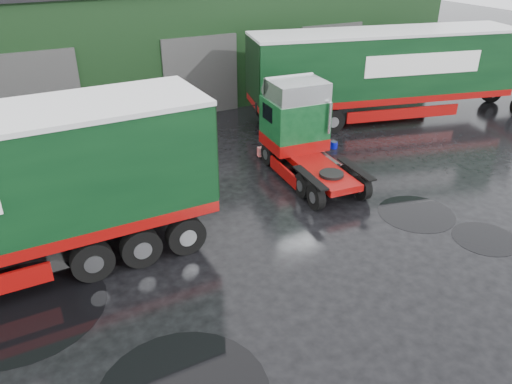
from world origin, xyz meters
TOP-DOWN VIEW (x-y plane):
  - ground at (0.00, 0.00)m, footprint 100.00×100.00m
  - warehouse at (2.00, 20.00)m, footprint 32.40×12.40m
  - hero_tractor at (2.85, 4.50)m, footprint 2.85×5.97m
  - lorry_right at (9.68, 9.00)m, footprint 17.34×6.71m
  - wash_bucket at (5.49, 6.81)m, footprint 0.39×0.39m
  - puddle_1 at (4.69, 0.67)m, footprint 2.61×2.61m
  - puddle_2 at (-7.82, 1.49)m, footprint 4.20×4.20m
  - puddle_3 at (5.53, -1.51)m, footprint 2.03×2.03m

SIDE VIEW (x-z plane):
  - ground at x=0.00m, z-range 0.00..0.00m
  - puddle_1 at x=4.69m, z-range 0.00..0.01m
  - puddle_2 at x=-7.82m, z-range 0.00..0.01m
  - puddle_3 at x=5.53m, z-range 0.00..0.01m
  - wash_bucket at x=5.49m, z-range 0.00..0.30m
  - hero_tractor at x=2.85m, z-range 0.00..3.61m
  - lorry_right at x=9.68m, z-range 0.00..4.50m
  - warehouse at x=2.00m, z-range 0.01..6.31m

